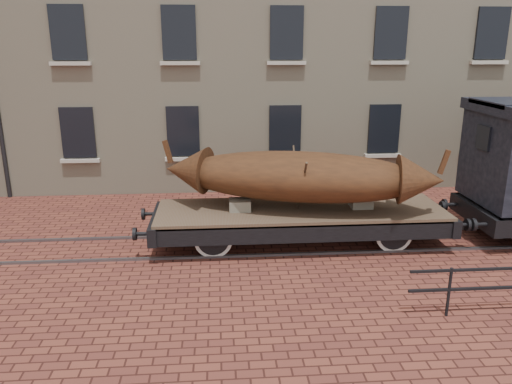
{
  "coord_description": "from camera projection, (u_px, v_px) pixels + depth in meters",
  "views": [
    {
      "loc": [
        -1.33,
        -12.05,
        5.01
      ],
      "look_at": [
        -0.35,
        0.5,
        1.3
      ],
      "focal_mm": 35.0,
      "sensor_mm": 36.0,
      "label": 1
    }
  ],
  "objects": [
    {
      "name": "iron_boat",
      "position": [
        299.0,
        176.0,
        12.57
      ],
      "size": [
        7.07,
        3.44,
        1.68
      ],
      "color": "#4C2A14",
      "rests_on": "flatcar_wagon"
    },
    {
      "name": "rail_track",
      "position": [
        271.0,
        244.0,
        13.03
      ],
      "size": [
        30.0,
        1.52,
        0.06
      ],
      "color": "#59595E",
      "rests_on": "ground"
    },
    {
      "name": "flatcar_wagon",
      "position": [
        301.0,
        216.0,
        12.87
      ],
      "size": [
        8.31,
        2.25,
        1.25
      ],
      "color": "brown",
      "rests_on": "ground"
    },
    {
      "name": "ground",
      "position": [
        271.0,
        245.0,
        13.04
      ],
      "size": [
        90.0,
        90.0,
        0.0
      ],
      "primitive_type": "plane",
      "color": "#592820"
    }
  ]
}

